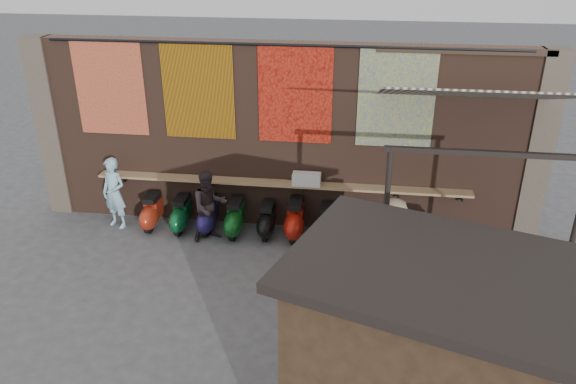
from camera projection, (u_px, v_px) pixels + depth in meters
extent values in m
plane|color=#474749|center=(261.00, 289.00, 10.31)|extent=(70.00, 70.00, 0.00)
cube|color=brown|center=(282.00, 138.00, 11.89)|extent=(10.00, 0.40, 4.00)
cube|color=#4C4238|center=(52.00, 127.00, 12.53)|extent=(0.50, 0.50, 4.00)
cube|color=#4C4238|center=(538.00, 149.00, 11.26)|extent=(0.50, 0.50, 4.00)
cube|color=#9E7A51|center=(280.00, 183.00, 11.94)|extent=(8.00, 0.32, 0.05)
cube|color=white|center=(307.00, 179.00, 11.78)|extent=(0.59, 0.29, 0.25)
cube|color=maroon|center=(110.00, 88.00, 11.71)|extent=(1.50, 0.02, 2.00)
cube|color=orange|center=(198.00, 91.00, 11.48)|extent=(1.50, 0.02, 2.00)
cube|color=#B92F17|center=(295.00, 95.00, 11.24)|extent=(1.50, 0.02, 2.00)
cube|color=#284395|center=(396.00, 98.00, 10.99)|extent=(1.50, 0.02, 2.00)
cylinder|color=black|center=(280.00, 45.00, 10.85)|extent=(9.50, 0.06, 0.06)
imported|color=#99CBDF|center=(114.00, 193.00, 12.21)|extent=(0.68, 0.55, 1.60)
imported|color=#312629|center=(209.00, 206.00, 11.69)|extent=(0.96, 0.90, 1.56)
imported|color=black|center=(396.00, 267.00, 9.59)|extent=(0.96, 0.70, 1.51)
imported|color=#5C5E62|center=(515.00, 281.00, 9.23)|extent=(1.09, 0.83, 1.49)
imported|color=#9D8464|center=(392.00, 245.00, 9.98)|extent=(1.02, 0.83, 1.80)
cube|color=black|center=(418.00, 377.00, 6.36)|extent=(3.04, 2.64, 2.78)
cube|color=black|center=(431.00, 268.00, 5.75)|extent=(3.43, 3.01, 0.12)
cube|color=gold|center=(443.00, 286.00, 6.90)|extent=(1.15, 0.42, 0.50)
cube|color=#473321|center=(434.00, 350.00, 7.32)|extent=(2.05, 0.77, 0.06)
cube|color=beige|center=(477.00, 94.00, 9.20)|extent=(3.20, 3.28, 0.97)
cube|color=#33261C|center=(466.00, 51.00, 10.46)|extent=(3.30, 0.08, 0.12)
cube|color=black|center=(490.00, 153.00, 8.05)|extent=(3.00, 0.08, 0.08)
cylinder|color=black|center=(384.00, 240.00, 8.86)|extent=(0.09, 0.09, 3.10)
cylinder|color=black|center=(570.00, 252.00, 8.52)|extent=(0.09, 0.09, 3.10)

